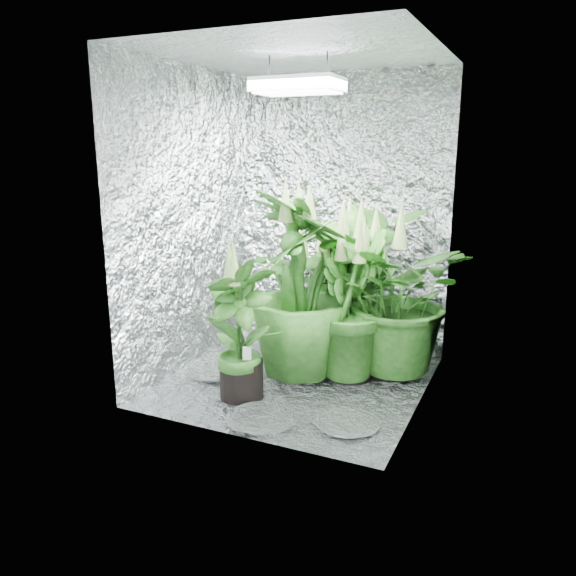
# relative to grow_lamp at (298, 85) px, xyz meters

# --- Properties ---
(ground) EXTENTS (1.60, 1.60, 0.00)m
(ground) POSITION_rel_grow_lamp_xyz_m (0.00, 0.00, -1.83)
(ground) COLOR silver
(ground) RESTS_ON ground
(walls) EXTENTS (1.62, 1.62, 2.00)m
(walls) POSITION_rel_grow_lamp_xyz_m (0.00, 0.00, -0.83)
(walls) COLOR silver
(walls) RESTS_ON ground
(ceiling) EXTENTS (1.60, 1.60, 0.01)m
(ceiling) POSITION_rel_grow_lamp_xyz_m (0.00, 0.00, 0.17)
(ceiling) COLOR silver
(ceiling) RESTS_ON walls
(grow_lamp) EXTENTS (0.50, 0.30, 0.22)m
(grow_lamp) POSITION_rel_grow_lamp_xyz_m (0.00, 0.00, 0.00)
(grow_lamp) COLOR gray
(grow_lamp) RESTS_ON ceiling
(plant_a) EXTENTS (0.85, 0.85, 1.01)m
(plant_a) POSITION_rel_grow_lamp_xyz_m (-0.07, 0.49, -1.35)
(plant_a) COLOR black
(plant_a) RESTS_ON ground
(plant_b) EXTENTS (0.78, 0.78, 1.17)m
(plant_b) POSITION_rel_grow_lamp_xyz_m (0.24, 0.46, -1.28)
(plant_b) COLOR black
(plant_b) RESTS_ON ground
(plant_c) EXTENTS (0.58, 0.58, 1.06)m
(plant_c) POSITION_rel_grow_lamp_xyz_m (0.30, 0.19, -1.34)
(plant_c) COLOR black
(plant_c) RESTS_ON ground
(plant_d) EXTENTS (0.90, 0.90, 1.30)m
(plant_d) POSITION_rel_grow_lamp_xyz_m (-0.02, 0.09, -1.22)
(plant_d) COLOR black
(plant_d) RESTS_ON ground
(plant_e) EXTENTS (1.04, 1.04, 1.14)m
(plant_e) POSITION_rel_grow_lamp_xyz_m (0.51, 0.35, -1.29)
(plant_e) COLOR black
(plant_e) RESTS_ON ground
(plant_f) EXTENTS (0.62, 0.62, 0.95)m
(plant_f) POSITION_rel_grow_lamp_xyz_m (-0.20, -0.37, -1.40)
(plant_f) COLOR black
(plant_f) RESTS_ON ground
(circulation_fan) EXTENTS (0.17, 0.34, 0.39)m
(circulation_fan) POSITION_rel_grow_lamp_xyz_m (0.58, 0.57, -1.66)
(circulation_fan) COLOR black
(circulation_fan) RESTS_ON ground
(plant_label) EXTENTS (0.06, 0.04, 0.08)m
(plant_label) POSITION_rel_grow_lamp_xyz_m (-0.15, -0.40, -1.53)
(plant_label) COLOR white
(plant_label) RESTS_ON plant_f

